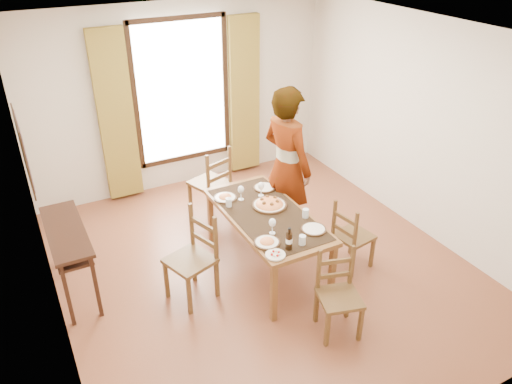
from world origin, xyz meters
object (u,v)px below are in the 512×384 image
console_table (67,238)px  pasta_platter (270,202)px  dining_table (267,219)px  man (287,167)px

console_table → pasta_platter: (2.16, -0.52, 0.12)m
console_table → dining_table: bearing=-17.3°
console_table → man: size_ratio=0.60×
console_table → man: man is taller
console_table → pasta_platter: 2.23m
console_table → pasta_platter: bearing=-13.5°
man → pasta_platter: bearing=115.3°
man → pasta_platter: (-0.43, -0.35, -0.20)m
console_table → dining_table: (2.06, -0.64, 0.00)m
console_table → dining_table: size_ratio=0.70×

